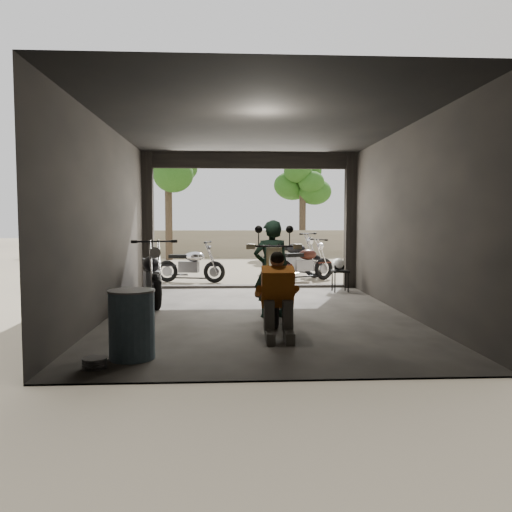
{
  "coord_description": "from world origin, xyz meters",
  "views": [
    {
      "loc": [
        -0.49,
        -8.36,
        1.61
      ],
      "look_at": [
        -0.01,
        0.6,
        0.98
      ],
      "focal_mm": 35.0,
      "sensor_mm": 36.0,
      "label": 1
    }
  ],
  "objects": [
    {
      "name": "outside_bike_b",
      "position": [
        1.5,
        4.82,
        0.57
      ],
      "size": [
        1.8,
        1.37,
        1.13
      ],
      "primitive_type": null,
      "rotation": [
        0.0,
        0.0,
        2.04
      ],
      "color": "#39140D",
      "rests_on": "ground"
    },
    {
      "name": "stool",
      "position": [
        2.0,
        2.68,
        0.43
      ],
      "size": [
        0.36,
        0.36,
        0.5
      ],
      "rotation": [
        0.0,
        0.0,
        -0.26
      ],
      "color": "black",
      "rests_on": "ground"
    },
    {
      "name": "left_bike",
      "position": [
        -2.0,
        1.34,
        0.63
      ],
      "size": [
        1.22,
        2.0,
        1.26
      ],
      "primitive_type": null,
      "rotation": [
        0.0,
        0.0,
        0.26
      ],
      "color": "black",
      "rests_on": "ground"
    },
    {
      "name": "mechanic",
      "position": [
        0.16,
        -1.74,
        0.58
      ],
      "size": [
        0.59,
        0.8,
        1.15
      ],
      "primitive_type": null,
      "rotation": [
        0.0,
        0.0,
        -0.01
      ],
      "color": "#BC6119",
      "rests_on": "ground"
    },
    {
      "name": "garage",
      "position": [
        0.0,
        0.55,
        1.28
      ],
      "size": [
        7.0,
        7.13,
        3.2
      ],
      "color": "#2D2B28",
      "rests_on": "ground"
    },
    {
      "name": "outside_bike_c",
      "position": [
        1.34,
        6.08,
        0.64
      ],
      "size": [
        1.93,
        1.83,
        1.28
      ],
      "primitive_type": null,
      "rotation": [
        0.0,
        0.0,
        0.85
      ],
      "color": "black",
      "rests_on": "ground"
    },
    {
      "name": "tree_right",
      "position": [
        2.8,
        14.0,
        3.56
      ],
      "size": [
        2.2,
        2.2,
        5.0
      ],
      "color": "#382B1E",
      "rests_on": "ground"
    },
    {
      "name": "tree_left",
      "position": [
        -3.0,
        12.5,
        3.99
      ],
      "size": [
        2.2,
        2.2,
        5.6
      ],
      "color": "#382B1E",
      "rests_on": "ground"
    },
    {
      "name": "sign_post",
      "position": [
        3.42,
        2.8,
        1.55
      ],
      "size": [
        0.77,
        0.08,
        2.31
      ],
      "rotation": [
        0.0,
        0.0,
        -0.18
      ],
      "color": "black",
      "rests_on": "ground"
    },
    {
      "name": "outside_bike_a",
      "position": [
        -1.51,
        4.7,
        0.54
      ],
      "size": [
        1.7,
        0.95,
        1.08
      ],
      "primitive_type": null,
      "rotation": [
        0.0,
        0.0,
        1.38
      ],
      "color": "black",
      "rests_on": "ground"
    },
    {
      "name": "helmet",
      "position": [
        1.96,
        2.73,
        0.64
      ],
      "size": [
        0.39,
        0.39,
        0.27
      ],
      "primitive_type": "ellipsoid",
      "rotation": [
        0.0,
        0.0,
        -0.41
      ],
      "color": "silver",
      "rests_on": "stool"
    },
    {
      "name": "rider",
      "position": [
        0.2,
        -0.19,
        0.81
      ],
      "size": [
        0.63,
        0.44,
        1.62
      ],
      "primitive_type": "imported",
      "rotation": [
        0.0,
        0.0,
        3.23
      ],
      "color": "black",
      "rests_on": "ground"
    },
    {
      "name": "boundary_wall",
      "position": [
        0.0,
        14.0,
        0.6
      ],
      "size": [
        18.0,
        0.3,
        1.2
      ],
      "primitive_type": "cube",
      "color": "gray",
      "rests_on": "ground"
    },
    {
      "name": "oil_drum",
      "position": [
        -1.62,
        -2.62,
        0.4
      ],
      "size": [
        0.65,
        0.65,
        0.81
      ],
      "primitive_type": "cylinder",
      "rotation": [
        0.0,
        0.0,
        -0.29
      ],
      "color": "#3E5668",
      "rests_on": "ground"
    },
    {
      "name": "ground",
      "position": [
        0.0,
        0.0,
        0.0
      ],
      "size": [
        80.0,
        80.0,
        0.0
      ],
      "primitive_type": "plane",
      "color": "#7A6D56",
      "rests_on": "ground"
    },
    {
      "name": "main_bike",
      "position": [
        0.22,
        -0.35,
        0.64
      ],
      "size": [
        0.93,
        1.97,
        1.28
      ],
      "primitive_type": null,
      "rotation": [
        0.0,
        0.0,
        -0.08
      ],
      "color": "#EAEAC5",
      "rests_on": "ground"
    }
  ]
}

